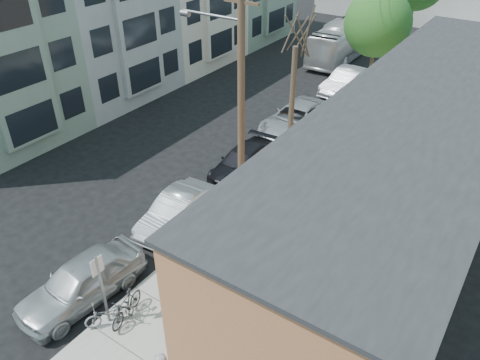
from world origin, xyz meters
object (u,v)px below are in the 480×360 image
Objects in this scene: car_1 at (176,210)px; car_3 at (297,119)px; parking_meter_far at (289,148)px; cyclist at (207,241)px; parked_bike_b at (109,314)px; car_2 at (242,162)px; bus at (346,39)px; utility_pole_near at (240,95)px; car_0 at (82,281)px; car_4 at (346,81)px; patio_chair_a at (225,329)px; tree_leafy_mid at (378,23)px; parked_bike_a at (126,306)px; tree_bare at (291,116)px; sign_post at (101,283)px; parking_meter_near at (158,256)px.

car_1 is 10.35m from car_3.
cyclist reaches higher than parking_meter_far.
car_2 reaches higher than parked_bike_b.
cyclist is 26.14m from bus.
parking_meter_far is at bearing 91.76° from utility_pole_near.
car_0 is 1.02× the size of car_2.
parking_meter_far is 0.26× the size of car_4.
utility_pole_near is 5.49m from car_1.
car_1 is (-5.16, 3.72, 0.10)m from patio_chair_a.
tree_leafy_mid is 21.16m from parked_bike_a.
parking_meter_far is 2.50m from car_2.
car_1 is (-2.01, 4.81, 0.04)m from parked_bike_a.
tree_bare is (0.41, 3.49, -2.12)m from utility_pole_near.
tree_bare reaches higher than patio_chair_a.
cyclist is (0.97, 4.03, -0.71)m from sign_post.
bus reaches higher than parked_bike_b.
parking_meter_far is 0.18× the size of tree_leafy_mid.
bus reaches higher than parked_bike_a.
bus is (-4.57, 17.45, 0.46)m from parking_meter_far.
bus is at bearing 119.19° from car_4.
car_0 is at bearing 168.57° from sign_post.
patio_chair_a is at bearing -59.58° from utility_pole_near.
parking_meter_near is at bearing -93.71° from tree_bare.
parking_meter_far is at bearing -77.09° from car_4.
tree_bare is 3.76× the size of parked_bike_a.
patio_chair_a is (3.11, -9.50, -2.69)m from tree_bare.
cyclist reaches higher than car_2.
car_1 is (-1.72, 5.30, 0.12)m from parked_bike_b.
parking_meter_far is at bearing -77.29° from bus.
cyclist reaches higher than parked_bike_a.
parking_meter_near is 2.68m from car_0.
parking_meter_near is 19.03m from tree_leafy_mid.
parked_bike_a is 5.22m from car_1.
parked_bike_a is (-0.04, -10.59, -2.63)m from tree_bare.
car_2 is 0.43× the size of bus.
car_1 is 4.84m from car_2.
parking_meter_near is at bearing -82.36° from bus.
utility_pole_near is 8.47m from patio_chair_a.
utility_pole_near is 2.23× the size of car_2.
car_1 is (-1.50, 2.71, -0.29)m from parking_meter_near.
bus is at bearing 87.06° from parked_bike_a.
car_1 is (-1.60, 5.26, -1.14)m from sign_post.
sign_post is at bearing -164.44° from parked_bike_b.
car_1 is at bearing 99.80° from parked_bike_a.
sign_post is 0.28× the size of utility_pole_near.
parked_bike_b is 22.69m from car_4.
parked_bike_a is at bearing -79.90° from car_4.
tree_leafy_mid is 1.52× the size of car_0.
tree_bare reaches higher than car_1.
tree_bare is 11.99m from car_4.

